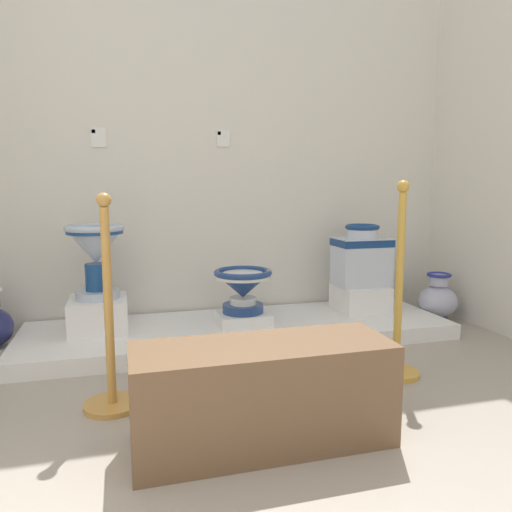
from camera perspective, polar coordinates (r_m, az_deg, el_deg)
ground_plane at (r=1.87m, az=11.43°, el=-24.45°), size 5.44×5.75×0.02m
wall_back at (r=3.64m, az=-3.81°, el=18.32°), size 3.64×0.06×3.28m
display_platform at (r=3.26m, az=-1.83°, el=-8.74°), size 2.77×0.84×0.10m
plinth_block_pale_glazed at (r=3.21m, az=-17.98°, el=-6.57°), size 0.35×0.37×0.21m
antique_toilet_pale_glazed at (r=3.13m, az=-18.31°, el=0.78°), size 0.36×0.36×0.46m
plinth_block_broad_patterned at (r=3.23m, az=-1.54°, el=-7.28°), size 0.33×0.29×0.08m
antique_toilet_broad_patterned at (r=3.17m, az=-1.55°, el=-3.42°), size 0.38×0.38×0.28m
plinth_block_squat_floral at (r=3.63m, az=12.12°, el=-4.84°), size 0.34×0.34×0.19m
antique_toilet_squat_floral at (r=3.57m, az=12.27°, el=0.06°), size 0.38×0.27×0.44m
info_placard_first at (r=3.48m, az=-18.00°, el=13.12°), size 0.10×0.01×0.13m
info_placard_second at (r=3.56m, az=-3.87°, el=13.63°), size 0.09×0.01×0.12m
decorative_vase_corner at (r=3.88m, az=20.56°, el=-4.80°), size 0.29×0.29×0.36m
stanchion_post_near_left at (r=2.30m, az=-16.74°, el=-10.21°), size 0.26×0.26×0.97m
stanchion_post_near_right at (r=2.67m, az=16.31°, el=-6.86°), size 0.25×0.25×1.03m
museum_bench at (r=1.95m, az=0.79°, el=-15.87°), size 1.00×0.36×0.40m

